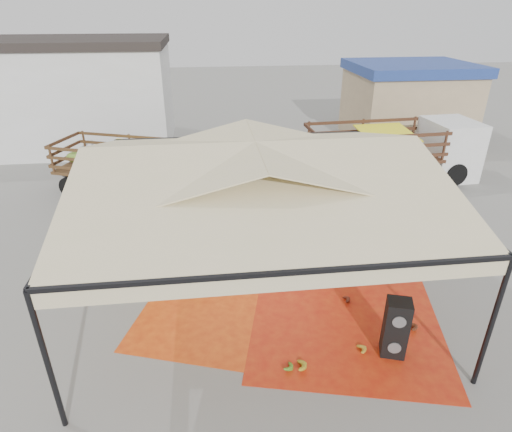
{
  "coord_description": "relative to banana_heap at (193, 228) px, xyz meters",
  "views": [
    {
      "loc": [
        -1.16,
        -9.7,
        6.93
      ],
      "look_at": [
        0.2,
        1.5,
        1.3
      ],
      "focal_mm": 30.0,
      "sensor_mm": 36.0,
      "label": 1
    }
  ],
  "objects": [
    {
      "name": "ground",
      "position": [
        1.71,
        -2.17,
        -0.66
      ],
      "size": [
        90.0,
        90.0,
        0.0
      ],
      "primitive_type": "plane",
      "color": "slate",
      "rests_on": "ground"
    },
    {
      "name": "canopy_tent",
      "position": [
        1.71,
        -2.17,
        2.64
      ],
      "size": [
        8.1,
        8.1,
        4.0
      ],
      "color": "black",
      "rests_on": "ground"
    },
    {
      "name": "building_white",
      "position": [
        -8.29,
        11.83,
        2.05
      ],
      "size": [
        14.3,
        6.3,
        5.4
      ],
      "color": "silver",
      "rests_on": "ground"
    },
    {
      "name": "building_tan",
      "position": [
        11.71,
        10.83,
        1.41
      ],
      "size": [
        6.3,
        5.3,
        4.1
      ],
      "color": "tan",
      "rests_on": "ground"
    },
    {
      "name": "tarp_left",
      "position": [
        0.86,
        -3.2,
        -0.66
      ],
      "size": [
        5.17,
        5.04,
        0.01
      ],
      "primitive_type": "cube",
      "rotation": [
        0.0,
        0.0,
        -0.32
      ],
      "color": "orange",
      "rests_on": "ground"
    },
    {
      "name": "tarp_right",
      "position": [
        3.72,
        -3.94,
        -0.65
      ],
      "size": [
        5.43,
        5.59,
        0.01
      ],
      "primitive_type": "cube",
      "rotation": [
        0.0,
        0.0,
        -0.24
      ],
      "color": "#C63C12",
      "rests_on": "ground"
    },
    {
      "name": "banana_heap",
      "position": [
        0.0,
        0.0,
        0.0
      ],
      "size": [
        7.11,
        6.26,
        1.32
      ],
      "primitive_type": "ellipsoid",
      "rotation": [
        0.0,
        0.0,
        -0.21
      ],
      "color": "#50851B",
      "rests_on": "ground"
    },
    {
      "name": "hand_yellow_a",
      "position": [
        2.22,
        -5.36,
        -0.55
      ],
      "size": [
        0.56,
        0.48,
        0.23
      ],
      "primitive_type": "ellipsoid",
      "rotation": [
        0.0,
        0.0,
        -0.15
      ],
      "color": "#AF9523",
      "rests_on": "ground"
    },
    {
      "name": "hand_yellow_b",
      "position": [
        3.66,
        -5.06,
        -0.56
      ],
      "size": [
        0.43,
        0.35,
        0.19
      ],
      "primitive_type": "ellipsoid",
      "rotation": [
        0.0,
        0.0,
        -0.0
      ],
      "color": "gold",
      "rests_on": "ground"
    },
    {
      "name": "hand_red_a",
      "position": [
        5.1,
        -4.5,
        -0.56
      ],
      "size": [
        0.52,
        0.46,
        0.21
      ],
      "primitive_type": "ellipsoid",
      "rotation": [
        0.0,
        0.0,
        -0.19
      ],
      "color": "#562E13",
      "rests_on": "ground"
    },
    {
      "name": "hand_red_b",
      "position": [
        3.88,
        -3.29,
        -0.57
      ],
      "size": [
        0.42,
        0.35,
        0.18
      ],
      "primitive_type": "ellipsoid",
      "rotation": [
        0.0,
        0.0,
        -0.06
      ],
      "color": "#5A2514",
      "rests_on": "ground"
    },
    {
      "name": "hand_green",
      "position": [
        1.98,
        -5.33,
        -0.57
      ],
      "size": [
        0.53,
        0.5,
        0.19
      ],
      "primitive_type": "ellipsoid",
      "rotation": [
        0.0,
        0.0,
        -0.56
      ],
      "color": "#3D7217",
      "rests_on": "ground"
    },
    {
      "name": "hanging_bunches",
      "position": [
        3.93,
        -0.93,
        1.96
      ],
      "size": [
        3.24,
        0.24,
        0.2
      ],
      "color": "#3B7F1A",
      "rests_on": "ground"
    },
    {
      "name": "speaker_stack",
      "position": [
        4.38,
        -5.17,
        0.04
      ],
      "size": [
        0.62,
        0.58,
        1.4
      ],
      "rotation": [
        0.0,
        0.0,
        -0.32
      ],
      "color": "black",
      "rests_on": "ground"
    },
    {
      "name": "banana_leaves",
      "position": [
        -1.99,
        -1.17,
        -0.66
      ],
      "size": [
        0.96,
        1.36,
        3.7
      ],
      "primitive_type": null,
      "color": "#317D21",
      "rests_on": "ground"
    },
    {
      "name": "vendor",
      "position": [
        2.18,
        0.7,
        0.23
      ],
      "size": [
        0.72,
        0.54,
        1.79
      ],
      "primitive_type": "imported",
      "rotation": [
        0.0,
        0.0,
        3.32
      ],
      "color": "gray",
      "rests_on": "ground"
    },
    {
      "name": "truck_left",
      "position": [
        -1.97,
        4.44,
        0.67
      ],
      "size": [
        6.62,
        4.21,
        2.15
      ],
      "rotation": [
        0.0,
        0.0,
        -0.36
      ],
      "color": "#533D1B",
      "rests_on": "ground"
    },
    {
      "name": "truck_right",
      "position": [
        8.72,
        4.81,
        0.86
      ],
      "size": [
        7.31,
        2.89,
        2.46
      ],
      "rotation": [
        0.0,
        0.0,
        0.06
      ],
      "color": "#492B18",
      "rests_on": "ground"
    }
  ]
}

